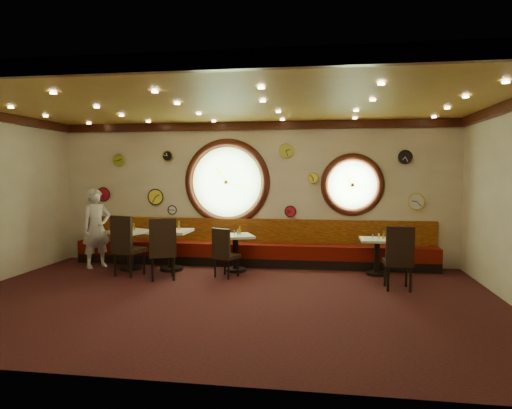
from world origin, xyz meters
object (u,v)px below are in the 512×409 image
chair_c (224,250)px  condiment_b_pepper (174,228)px  condiment_b_salt (166,227)px  condiment_d_bottle (383,235)px  chair_a (125,242)px  condiment_c_bottle (240,230)px  condiment_a_pepper (132,229)px  condiment_d_pepper (379,236)px  condiment_c_salt (234,233)px  table_b (171,245)px  chair_b (163,245)px  table_d (377,252)px  condiment_d_salt (373,236)px  waiter (96,228)px  table_c (235,248)px  table_a (130,245)px  chair_d (399,254)px  condiment_b_bottle (179,225)px  condiment_c_pepper (238,232)px  condiment_a_salt (126,227)px

chair_c → condiment_b_pepper: chair_c is taller
condiment_b_salt → condiment_d_bottle: bearing=2.6°
chair_a → condiment_c_bottle: size_ratio=4.78×
condiment_a_pepper → condiment_d_pepper: size_ratio=0.85×
condiment_b_pepper → condiment_c_bottle: condiment_b_pepper is taller
condiment_c_salt → condiment_a_pepper: size_ratio=1.07×
table_b → chair_b: size_ratio=1.15×
table_d → condiment_d_salt: bearing=180.0°
condiment_c_salt → condiment_a_pepper: condiment_a_pepper is taller
chair_a → chair_b: (0.85, -0.21, -0.01)m
condiment_c_salt → waiter: 3.05m
condiment_c_bottle → waiter: bearing=-176.6°
table_c → condiment_d_bottle: (3.02, 0.11, 0.33)m
chair_c → condiment_c_bottle: bearing=100.3°
condiment_d_pepper → condiment_c_bottle: bearing=179.6°
table_d → waiter: (-5.96, -0.14, 0.40)m
table_b → table_d: table_b is taller
table_a → condiment_d_bottle: size_ratio=6.62×
table_b → chair_a: bearing=-135.3°
chair_d → condiment_c_salt: size_ratio=7.08×
chair_c → condiment_b_bottle: condiment_b_bottle is taller
chair_d → condiment_c_pepper: 3.27m
table_b → condiment_d_bottle: size_ratio=5.70×
chair_a → condiment_a_salt: (-0.31, 0.74, 0.19)m
condiment_b_pepper → condiment_c_salt: bearing=4.4°
table_a → chair_d: (5.39, -0.97, 0.12)m
chair_b → condiment_d_pepper: bearing=-7.3°
condiment_a_salt → condiment_b_pepper: condiment_b_pepper is taller
chair_b → condiment_c_bottle: size_ratio=4.70×
table_d → condiment_d_bottle: 0.37m
table_a → condiment_d_pepper: 5.20m
table_b → condiment_b_pepper: 0.36m
condiment_b_salt → chair_c: bearing=-21.2°
chair_d → condiment_c_pepper: chair_d is taller
table_a → table_c: 2.27m
chair_c → condiment_c_pepper: bearing=99.1°
condiment_b_pepper → condiment_d_pepper: (4.23, 0.21, -0.11)m
condiment_b_bottle → condiment_c_bottle: condiment_b_bottle is taller
condiment_a_salt → condiment_b_salt: 0.89m
table_a → table_d: bearing=2.5°
chair_b → condiment_c_salt: 1.57m
chair_b → condiment_a_pepper: chair_b is taller
table_c → condiment_c_pepper: 0.34m
chair_c → condiment_d_salt: size_ratio=6.94×
table_d → chair_b: bearing=-165.1°
chair_c → table_d: bearing=37.2°
table_c → chair_b: 1.59m
condiment_c_pepper → waiter: (-3.12, -0.05, 0.04)m
condiment_c_salt → table_c: bearing=18.1°
table_a → table_c: table_a is taller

